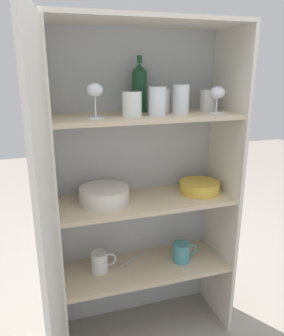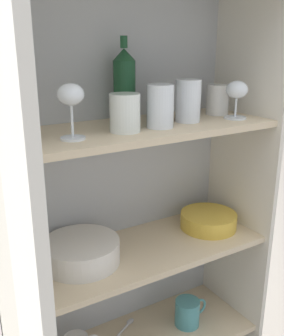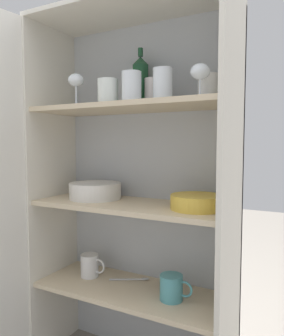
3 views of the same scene
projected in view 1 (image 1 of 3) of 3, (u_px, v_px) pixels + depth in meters
The scene contains 21 objects.
cupboard_back_panel at pixel (136, 185), 1.71m from camera, with size 0.85×0.02×1.51m, color #B2B7BC.
cupboard_side_left at pixel (55, 206), 1.44m from camera, with size 0.02×0.34×1.51m, color silver.
cupboard_side_right at pixel (223, 187), 1.68m from camera, with size 0.02×0.34×1.51m, color silver.
cupboard_top_panel at pixel (146, 21), 1.33m from camera, with size 0.85×0.34×0.02m, color silver.
shelf_board_lower at pixel (145, 267), 1.67m from camera, with size 0.81×0.30×0.02m, color beige.
shelf_board_middle at pixel (145, 201), 1.57m from camera, with size 0.81×0.30×0.02m, color beige.
shelf_board_upper at pixel (146, 117), 1.45m from camera, with size 0.81×0.30×0.02m, color beige.
cupboard_door at pixel (51, 252), 1.08m from camera, with size 0.07×0.42×1.51m.
tumbler_glass_0 at pixel (163, 101), 1.49m from camera, with size 0.07×0.07×0.10m.
tumbler_glass_1 at pixel (181, 99), 1.45m from camera, with size 0.08×0.08×0.13m.
tumbler_glass_2 at pixel (208, 100), 1.55m from camera, with size 0.07×0.07×0.10m.
tumbler_glass_3 at pixel (157, 101), 1.39m from camera, with size 0.08×0.08×0.12m.
tumbler_glass_4 at pixel (132, 104), 1.37m from camera, with size 0.08×0.08×0.10m.
wine_glass_0 at pixel (217, 95), 1.46m from camera, with size 0.07×0.07×0.12m.
wine_glass_1 at pixel (95, 93), 1.30m from camera, with size 0.07×0.07×0.14m.
wine_bottle at pixel (139, 88), 1.50m from camera, with size 0.07×0.07×0.25m.
plate_stack_white at pixel (104, 195), 1.52m from camera, with size 0.23×0.23×0.07m.
mixing_bowl_large at pixel (199, 186), 1.64m from camera, with size 0.20×0.20×0.06m.
coffee_mug_primary at pixel (100, 262), 1.61m from camera, with size 0.12×0.08×0.10m.
coffee_mug_extra_1 at pixel (182, 252), 1.70m from camera, with size 0.13×0.09×0.10m.
serving_spoon at pixel (135, 258), 1.73m from camera, with size 0.16×0.10×0.01m.
Camera 1 is at (-0.45, -1.23, 1.34)m, focal length 35.00 mm.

